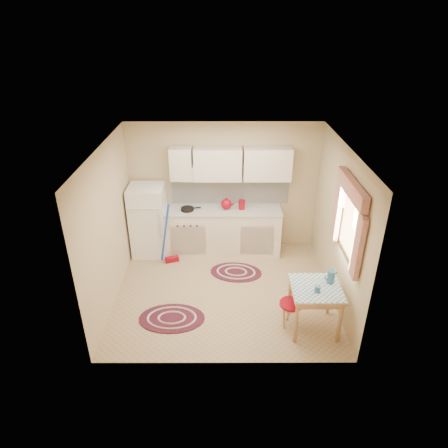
{
  "coord_description": "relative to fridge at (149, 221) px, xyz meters",
  "views": [
    {
      "loc": [
        -0.01,
        -5.51,
        4.18
      ],
      "look_at": [
        0.0,
        0.25,
        1.15
      ],
      "focal_mm": 32.0,
      "sensor_mm": 36.0,
      "label": 1
    }
  ],
  "objects": [
    {
      "name": "red_kettle",
      "position": [
        1.48,
        0.05,
        0.33
      ],
      "size": [
        0.26,
        0.25,
        0.22
      ],
      "primitive_type": null,
      "rotation": [
        0.0,
        0.0,
        -0.28
      ],
      "color": "maroon",
      "rests_on": "countertop"
    },
    {
      "name": "countertop",
      "position": [
        1.39,
        0.05,
        0.2
      ],
      "size": [
        2.27,
        0.62,
        0.04
      ],
      "primitive_type": "cube",
      "color": "#B6B4AC",
      "rests_on": "base_cabinets"
    },
    {
      "name": "mug",
      "position": [
        2.75,
        -2.24,
        0.07
      ],
      "size": [
        0.08,
        0.08,
        0.1
      ],
      "primitive_type": "cylinder",
      "rotation": [
        0.0,
        0.0,
        0.02
      ],
      "color": "#2C6087",
      "rests_on": "table"
    },
    {
      "name": "red_canister",
      "position": [
        1.77,
        0.05,
        0.3
      ],
      "size": [
        0.14,
        0.14,
        0.16
      ],
      "primitive_type": "cylinder",
      "rotation": [
        0.0,
        0.0,
        -0.15
      ],
      "color": "maroon",
      "rests_on": "countertop"
    },
    {
      "name": "room_shell",
      "position": [
        1.59,
        -1.01,
        0.9
      ],
      "size": [
        3.64,
        3.6,
        2.52
      ],
      "color": "tan",
      "rests_on": "ground"
    },
    {
      "name": "frying_pan",
      "position": [
        0.75,
        0.0,
        0.24
      ],
      "size": [
        0.3,
        0.3,
        0.05
      ],
      "primitive_type": "cylinder",
      "rotation": [
        0.0,
        0.0,
        0.29
      ],
      "color": "black",
      "rests_on": "countertop"
    },
    {
      "name": "fridge",
      "position": [
        0.0,
        0.0,
        0.0
      ],
      "size": [
        0.65,
        0.6,
        1.4
      ],
      "primitive_type": "cube",
      "color": "white",
      "rests_on": "ground"
    },
    {
      "name": "broom",
      "position": [
        0.45,
        -0.35,
        -0.1
      ],
      "size": [
        0.3,
        0.2,
        1.2
      ],
      "primitive_type": null,
      "rotation": [
        0.0,
        0.0,
        0.31
      ],
      "color": "blue",
      "rests_on": "ground"
    },
    {
      "name": "stool",
      "position": [
        2.42,
        -2.11,
        -0.49
      ],
      "size": [
        0.37,
        0.37,
        0.42
      ],
      "primitive_type": "cylinder",
      "rotation": [
        0.0,
        0.0,
        -0.06
      ],
      "color": "maroon",
      "rests_on": "ground"
    },
    {
      "name": "rug_center",
      "position": [
        1.66,
        -0.72,
        -0.69
      ],
      "size": [
        1.02,
        0.75,
        0.02
      ],
      "primitive_type": null,
      "rotation": [
        0.0,
        0.0,
        -0.14
      ],
      "color": "maroon",
      "rests_on": "ground"
    },
    {
      "name": "coffee_pot",
      "position": [
        2.98,
        -2.02,
        0.16
      ],
      "size": [
        0.17,
        0.15,
        0.28
      ],
      "primitive_type": null,
      "rotation": [
        0.0,
        0.0,
        0.27
      ],
      "color": "#2C6087",
      "rests_on": "table"
    },
    {
      "name": "base_cabinets",
      "position": [
        1.39,
        0.05,
        -0.26
      ],
      "size": [
        2.25,
        0.6,
        0.88
      ],
      "primitive_type": "cube",
      "color": "white",
      "rests_on": "ground"
    },
    {
      "name": "rug_left",
      "position": [
        0.62,
        -1.96,
        -0.69
      ],
      "size": [
        1.03,
        0.69,
        0.02
      ],
      "primitive_type": null,
      "rotation": [
        0.0,
        0.0,
        -0.01
      ],
      "color": "maroon",
      "rests_on": "ground"
    },
    {
      "name": "table",
      "position": [
        2.76,
        -2.14,
        -0.34
      ],
      "size": [
        0.72,
        0.72,
        0.72
      ],
      "primitive_type": "cube",
      "color": "tan",
      "rests_on": "ground"
    }
  ]
}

